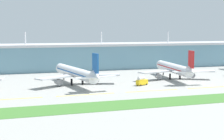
% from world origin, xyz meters
% --- Properties ---
extents(ground_plane, '(600.00, 600.00, 0.00)m').
position_xyz_m(ground_plane, '(0.00, 0.00, 0.00)').
color(ground_plane, gray).
extents(terminal_building, '(288.00, 34.00, 28.63)m').
position_xyz_m(terminal_building, '(-0.00, 102.69, 10.02)').
color(terminal_building, '#6693A8').
rests_on(terminal_building, ground).
extents(airliner_near_middle, '(48.32, 62.84, 18.90)m').
position_xyz_m(airliner_near_middle, '(-34.52, 30.13, 6.45)').
color(airliner_near_middle, white).
rests_on(airliner_near_middle, ground).
extents(airliner_far_middle, '(48.44, 58.66, 18.90)m').
position_xyz_m(airliner_far_middle, '(27.49, 32.86, 6.44)').
color(airliner_far_middle, white).
rests_on(airliner_far_middle, ground).
extents(taxiway_stripe_west, '(28.00, 0.70, 0.04)m').
position_xyz_m(taxiway_stripe_west, '(-71.00, -1.37, 0.02)').
color(taxiway_stripe_west, yellow).
rests_on(taxiway_stripe_west, ground).
extents(taxiway_stripe_mid_west, '(28.00, 0.70, 0.04)m').
position_xyz_m(taxiway_stripe_mid_west, '(-37.00, -1.37, 0.02)').
color(taxiway_stripe_mid_west, yellow).
rests_on(taxiway_stripe_mid_west, ground).
extents(taxiway_stripe_centre, '(28.00, 0.70, 0.04)m').
position_xyz_m(taxiway_stripe_centre, '(-3.00, -1.37, 0.02)').
color(taxiway_stripe_centre, yellow).
rests_on(taxiway_stripe_centre, ground).
extents(taxiway_stripe_mid_east, '(28.00, 0.70, 0.04)m').
position_xyz_m(taxiway_stripe_mid_east, '(31.00, -1.37, 0.02)').
color(taxiway_stripe_mid_east, yellow).
rests_on(taxiway_stripe_mid_east, ground).
extents(grass_verge, '(300.00, 18.00, 0.10)m').
position_xyz_m(grass_verge, '(0.00, -27.80, 0.05)').
color(grass_verge, '#3D702D').
rests_on(grass_verge, ground).
extents(fuel_truck, '(7.62, 5.43, 4.95)m').
position_xyz_m(fuel_truck, '(-1.17, 16.26, 2.26)').
color(fuel_truck, gold).
rests_on(fuel_truck, ground).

